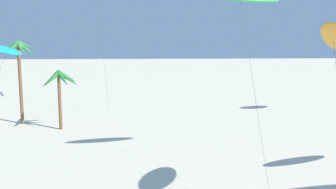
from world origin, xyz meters
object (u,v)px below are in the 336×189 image
at_px(flying_kite_7, 7,50).
at_px(flying_kite_6, 333,36).
at_px(palm_tree_2, 59,81).
at_px(palm_tree_1, 19,56).

bearing_deg(flying_kite_7, flying_kite_6, -33.90).
distance_m(palm_tree_2, flying_kite_6, 29.88).
bearing_deg(palm_tree_1, flying_kite_6, -45.04).
bearing_deg(palm_tree_2, flying_kite_7, -114.70).
xyz_separation_m(palm_tree_2, flying_kite_6, (19.69, -21.87, 5.18)).
relative_size(palm_tree_2, flying_kite_6, 0.56).
xyz_separation_m(flying_kite_6, flying_kite_7, (-22.72, 15.27, -1.49)).
bearing_deg(flying_kite_7, palm_tree_2, 65.30).
xyz_separation_m(palm_tree_1, flying_kite_6, (24.74, -24.77, 2.69)).
bearing_deg(palm_tree_1, flying_kite_7, -78.02).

